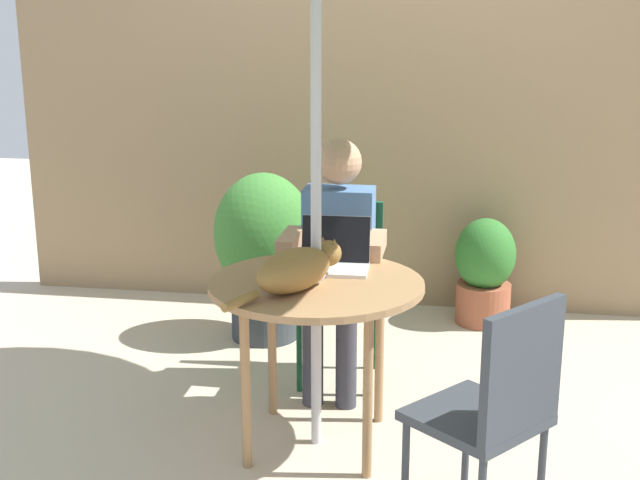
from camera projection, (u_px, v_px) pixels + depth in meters
ground_plane at (316, 442)px, 3.70m from camera, size 14.00×14.00×0.00m
fence_back at (367, 153)px, 5.31m from camera, size 4.53×0.08×1.95m
patio_table at (316, 298)px, 3.53m from camera, size 0.90×0.90×0.74m
chair_occupied at (341, 275)px, 4.29m from camera, size 0.40×0.40×0.90m
chair_empty at (497, 402)px, 2.88m from camera, size 0.56×0.56×0.90m
person_seated at (337, 252)px, 4.10m from camera, size 0.48×0.48×1.24m
laptop at (335, 253)px, 3.69m from camera, size 0.31×0.26×0.21m
cat at (298, 269)px, 3.39m from camera, size 0.40×0.57×0.17m
potted_plant_near_fence at (485, 270)px, 5.08m from camera, size 0.36×0.36×0.65m
potted_plant_by_chair at (264, 247)px, 4.80m from camera, size 0.56×0.56×0.96m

